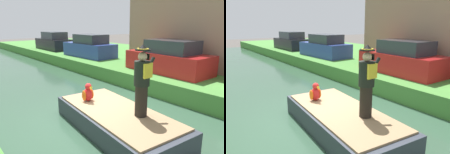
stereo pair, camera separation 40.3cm
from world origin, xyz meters
The scene contains 9 objects.
ground_plane centered at (0.00, 0.00, 0.00)m, with size 80.00×80.00×0.00m, color #4C4742.
canal_water centered at (0.00, 0.00, 0.05)m, with size 6.03×48.00×0.10m, color #33513D.
grass_bank_far centered at (7.94, 0.00, 0.41)m, with size 9.85×48.00×0.81m, color #478438.
boat centered at (0.00, -1.04, 0.40)m, with size 2.21×4.36×0.61m.
person_pirate centered at (0.23, -1.75, 1.64)m, with size 0.61×0.42×1.85m.
parrot_plush centered at (-0.19, 0.08, 0.95)m, with size 0.36×0.35×0.57m.
parked_car_red centered at (4.78, 0.73, 1.44)m, with size 1.84×4.06×1.50m.
parked_car_blue centered at (4.78, 7.21, 1.44)m, with size 1.86×4.07×1.50m.
parked_car_dark centered at (4.78, 12.69, 1.44)m, with size 1.72×4.01×1.50m.
Camera 2 is at (-3.46, -5.58, 3.07)m, focal length 35.22 mm.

